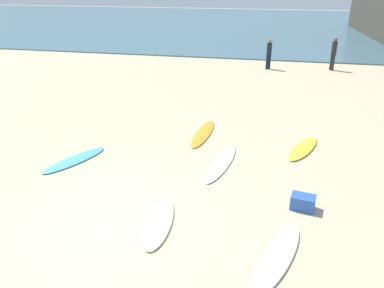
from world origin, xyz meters
TOP-DOWN VIEW (x-y plane):
  - ground_plane at (0.00, 0.00)m, footprint 120.00×120.00m
  - ocean_water at (0.00, 38.13)m, footprint 120.00×40.00m
  - surfboard_0 at (1.05, 5.38)m, footprint 0.62×2.48m
  - surfboard_1 at (4.26, 4.84)m, footprint 1.24×2.12m
  - surfboard_2 at (3.55, -0.31)m, footprint 1.20×2.32m
  - surfboard_3 at (1.08, 0.26)m, footprint 0.75×1.98m
  - surfboard_4 at (1.95, 3.38)m, footprint 0.88×2.62m
  - surfboard_5 at (-2.15, 2.63)m, footprint 1.36×2.15m
  - beachgoer_near at (6.28, 16.27)m, footprint 0.37×0.37m
  - beachgoer_mid at (2.79, 15.81)m, footprint 0.39×0.39m
  - beach_cooler at (4.09, 1.52)m, footprint 0.58×0.45m

SIDE VIEW (x-z plane):
  - ground_plane at x=0.00m, z-range 0.00..0.00m
  - surfboard_5 at x=-2.15m, z-range 0.00..0.06m
  - surfboard_0 at x=1.05m, z-range 0.00..0.06m
  - surfboard_4 at x=1.95m, z-range 0.00..0.06m
  - surfboard_2 at x=3.55m, z-range 0.00..0.08m
  - surfboard_1 at x=4.26m, z-range 0.00..0.08m
  - surfboard_3 at x=1.08m, z-range 0.00..0.08m
  - ocean_water at x=0.00m, z-range 0.00..0.08m
  - beach_cooler at x=4.09m, z-range 0.00..0.33m
  - beachgoer_mid at x=2.79m, z-range 0.09..1.76m
  - beachgoer_near at x=6.28m, z-range 0.11..1.90m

